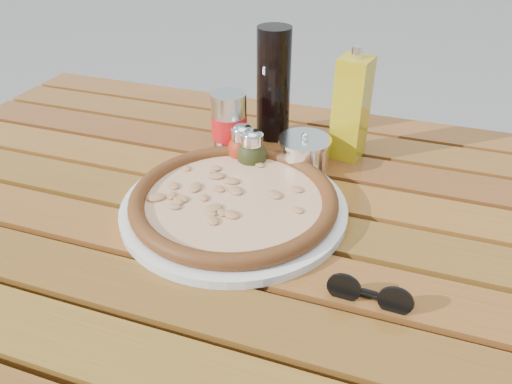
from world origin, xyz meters
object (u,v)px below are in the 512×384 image
(olive_oil_cruet, at_px, (351,108))
(pizza, at_px, (234,199))
(soda_can, at_px, (229,124))
(plate, at_px, (234,207))
(parmesan_tin, at_px, (304,153))
(oregano_shaker, at_px, (252,152))
(dark_bottle, at_px, (274,84))
(sunglasses, at_px, (369,294))
(table, at_px, (252,251))
(pepper_shaker, at_px, (242,146))

(olive_oil_cruet, bearing_deg, pizza, -119.02)
(pizza, distance_m, soda_can, 0.20)
(soda_can, relative_size, olive_oil_cruet, 0.57)
(pizza, distance_m, olive_oil_cruet, 0.29)
(plate, bearing_deg, parmesan_tin, 67.73)
(oregano_shaker, xyz_separation_m, dark_bottle, (-0.01, 0.15, 0.07))
(sunglasses, bearing_deg, soda_can, 136.88)
(plate, distance_m, dark_bottle, 0.30)
(plate, distance_m, soda_can, 0.21)
(sunglasses, bearing_deg, oregano_shaker, 135.49)
(plate, height_order, sunglasses, sunglasses)
(olive_oil_cruet, bearing_deg, plate, -119.02)
(oregano_shaker, xyz_separation_m, sunglasses, (0.25, -0.26, -0.02))
(plate, bearing_deg, sunglasses, -29.71)
(plate, height_order, pizza, pizza)
(dark_bottle, relative_size, sunglasses, 1.99)
(plate, distance_m, pizza, 0.02)
(olive_oil_cruet, bearing_deg, table, -113.38)
(plate, relative_size, sunglasses, 3.26)
(plate, xyz_separation_m, oregano_shaker, (-0.02, 0.13, 0.03))
(dark_bottle, xyz_separation_m, parmesan_tin, (0.09, -0.11, -0.08))
(oregano_shaker, bearing_deg, pizza, -83.12)
(pizza, distance_m, oregano_shaker, 0.13)
(table, relative_size, plate, 3.89)
(pepper_shaker, distance_m, olive_oil_cruet, 0.21)
(sunglasses, bearing_deg, dark_bottle, 124.13)
(table, bearing_deg, pizza, -179.10)
(olive_oil_cruet, bearing_deg, pepper_shaker, -150.63)
(pepper_shaker, xyz_separation_m, soda_can, (-0.04, 0.04, 0.02))
(oregano_shaker, distance_m, parmesan_tin, 0.09)
(oregano_shaker, bearing_deg, plate, -83.12)
(oregano_shaker, distance_m, olive_oil_cruet, 0.20)
(plate, distance_m, pepper_shaker, 0.15)
(plate, bearing_deg, pizza, 90.00)
(pizza, height_order, pepper_shaker, pepper_shaker)
(plate, height_order, parmesan_tin, parmesan_tin)
(pizza, bearing_deg, table, 0.90)
(pizza, xyz_separation_m, oregano_shaker, (-0.02, 0.13, 0.02))
(oregano_shaker, relative_size, dark_bottle, 0.37)
(soda_can, bearing_deg, pizza, -66.48)
(pizza, bearing_deg, olive_oil_cruet, 60.98)
(pepper_shaker, distance_m, sunglasses, 0.39)
(table, xyz_separation_m, oregano_shaker, (-0.05, 0.13, 0.11))
(pizza, relative_size, soda_can, 3.38)
(table, height_order, parmesan_tin, parmesan_tin)
(table, distance_m, parmesan_tin, 0.20)
(pizza, distance_m, sunglasses, 0.27)
(soda_can, distance_m, sunglasses, 0.45)
(pizza, height_order, dark_bottle, dark_bottle)
(parmesan_tin, bearing_deg, soda_can, 175.44)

